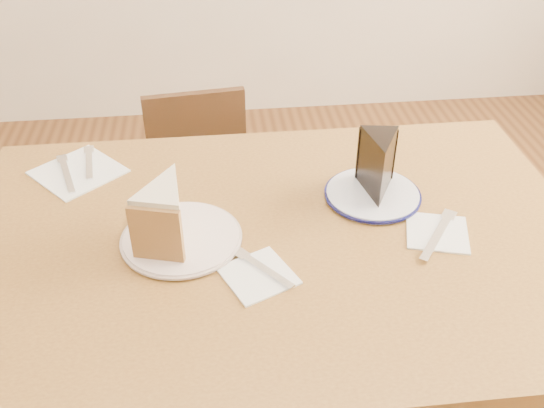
{
  "coord_description": "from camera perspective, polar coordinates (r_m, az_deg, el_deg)",
  "views": [
    {
      "loc": [
        -0.11,
        -0.89,
        1.47
      ],
      "look_at": [
        -0.0,
        0.03,
        0.8
      ],
      "focal_mm": 40.0,
      "sensor_mm": 36.0,
      "label": 1
    }
  ],
  "objects": [
    {
      "name": "table",
      "position": [
        1.22,
        0.36,
        -6.58
      ],
      "size": [
        1.2,
        0.8,
        0.75
      ],
      "color": "brown",
      "rests_on": "ground"
    },
    {
      "name": "chair_far",
      "position": [
        1.85,
        -6.29,
        0.01
      ],
      "size": [
        0.39,
        0.39,
        0.71
      ],
      "rotation": [
        0.0,
        0.0,
        3.26
      ],
      "color": "black",
      "rests_on": "ground"
    },
    {
      "name": "plate_cream",
      "position": [
        1.15,
        -8.51,
        -3.22
      ],
      "size": [
        0.22,
        0.22,
        0.01
      ],
      "primitive_type": "cylinder",
      "color": "silver",
      "rests_on": "table"
    },
    {
      "name": "plate_navy",
      "position": [
        1.27,
        9.44,
        0.89
      ],
      "size": [
        0.19,
        0.19,
        0.01
      ],
      "primitive_type": "cylinder",
      "color": "white",
      "rests_on": "table"
    },
    {
      "name": "carrot_cake",
      "position": [
        1.12,
        -9.76,
        -0.73
      ],
      "size": [
        0.12,
        0.15,
        0.11
      ],
      "primitive_type": null,
      "rotation": [
        0.0,
        0.0,
        -0.27
      ],
      "color": "white",
      "rests_on": "plate_cream"
    },
    {
      "name": "chocolate_cake",
      "position": [
        1.23,
        10.02,
        3.26
      ],
      "size": [
        0.09,
        0.12,
        0.11
      ],
      "primitive_type": null,
      "rotation": [
        0.0,
        0.0,
        2.99
      ],
      "color": "black",
      "rests_on": "plate_navy"
    },
    {
      "name": "napkin_cream",
      "position": [
        1.06,
        -1.3,
        -6.73
      ],
      "size": [
        0.15,
        0.15,
        0.0
      ],
      "primitive_type": "cube",
      "rotation": [
        0.0,
        0.0,
        0.43
      ],
      "color": "white",
      "rests_on": "table"
    },
    {
      "name": "napkin_navy",
      "position": [
        1.2,
        15.28,
        -2.61
      ],
      "size": [
        0.14,
        0.14,
        0.0
      ],
      "primitive_type": "cube",
      "rotation": [
        0.0,
        0.0,
        -0.28
      ],
      "color": "white",
      "rests_on": "table"
    },
    {
      "name": "napkin_spare",
      "position": [
        1.4,
        -17.78,
        2.9
      ],
      "size": [
        0.23,
        0.23,
        0.0
      ],
      "primitive_type": "cube",
      "rotation": [
        0.0,
        0.0,
        0.71
      ],
      "color": "white",
      "rests_on": "table"
    },
    {
      "name": "fork_cream",
      "position": [
        1.07,
        -0.83,
        -6.07
      ],
      "size": [
        0.1,
        0.12,
        0.0
      ],
      "primitive_type": "cube",
      "rotation": [
        0.0,
        0.0,
        0.69
      ],
      "color": "silver",
      "rests_on": "napkin_cream"
    },
    {
      "name": "knife_navy",
      "position": [
        1.19,
        15.33,
        -2.82
      ],
      "size": [
        0.11,
        0.15,
        0.0
      ],
      "primitive_type": "cube",
      "rotation": [
        0.0,
        0.0,
        -0.63
      ],
      "color": "silver",
      "rests_on": "napkin_navy"
    },
    {
      "name": "fork_spare",
      "position": [
        1.41,
        -16.83,
        3.77
      ],
      "size": [
        0.03,
        0.14,
        0.0
      ],
      "primitive_type": "cube",
      "rotation": [
        0.0,
        0.0,
        0.14
      ],
      "color": "silver",
      "rests_on": "napkin_spare"
    },
    {
      "name": "knife_spare",
      "position": [
        1.39,
        -18.77,
        2.73
      ],
      "size": [
        0.06,
        0.16,
        0.0
      ],
      "primitive_type": "cube",
      "rotation": [
        0.0,
        0.0,
        0.3
      ],
      "color": "white",
      "rests_on": "napkin_spare"
    }
  ]
}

